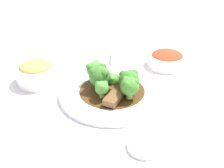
{
  "coord_description": "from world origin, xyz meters",
  "views": [
    {
      "loc": [
        0.46,
        -0.47,
        0.43
      ],
      "look_at": [
        0.0,
        0.0,
        0.03
      ],
      "focal_mm": 50.0,
      "sensor_mm": 36.0,
      "label": 1
    }
  ],
  "objects": [
    {
      "name": "side_bowl_kimchi",
      "position": [
        -0.0,
        0.23,
        0.02
      ],
      "size": [
        0.11,
        0.11,
        0.04
      ],
      "color": "white",
      "rests_on": "ground_plane"
    },
    {
      "name": "broccoli_floret_5",
      "position": [
        0.04,
        0.02,
        0.05
      ],
      "size": [
        0.05,
        0.05,
        0.06
      ],
      "color": "#8EB756",
      "rests_on": "main_plate"
    },
    {
      "name": "broccoli_floret_0",
      "position": [
        -0.06,
        -0.0,
        0.05
      ],
      "size": [
        0.05,
        0.05,
        0.06
      ],
      "color": "#7FA84C",
      "rests_on": "main_plate"
    },
    {
      "name": "main_plate",
      "position": [
        0.0,
        0.0,
        0.01
      ],
      "size": [
        0.26,
        0.26,
        0.02
      ],
      "color": "white",
      "rests_on": "ground_plane"
    },
    {
      "name": "broccoli_floret_2",
      "position": [
        0.01,
        -0.04,
        0.05
      ],
      "size": [
        0.03,
        0.03,
        0.04
      ],
      "color": "#8EB756",
      "rests_on": "main_plate"
    },
    {
      "name": "beef_strip_2",
      "position": [
        0.04,
        -0.03,
        0.03
      ],
      "size": [
        0.05,
        0.07,
        0.01
      ],
      "color": "brown",
      "rests_on": "main_plate"
    },
    {
      "name": "broccoli_floret_1",
      "position": [
        -0.01,
        0.01,
        0.04
      ],
      "size": [
        0.03,
        0.03,
        0.04
      ],
      "color": "#8EB756",
      "rests_on": "main_plate"
    },
    {
      "name": "side_bowl_appetizer",
      "position": [
        -0.19,
        -0.09,
        0.03
      ],
      "size": [
        0.11,
        0.11,
        0.06
      ],
      "color": "white",
      "rests_on": "ground_plane"
    },
    {
      "name": "serving_spoon",
      "position": [
        -0.05,
        0.06,
        0.03
      ],
      "size": [
        0.17,
        0.18,
        0.01
      ],
      "color": "silver",
      "rests_on": "main_plate"
    },
    {
      "name": "beef_strip_1",
      "position": [
        -0.02,
        0.04,
        0.02
      ],
      "size": [
        0.04,
        0.07,
        0.01
      ],
      "color": "brown",
      "rests_on": "main_plate"
    },
    {
      "name": "ground_plane",
      "position": [
        0.0,
        0.0,
        0.0
      ],
      "size": [
        4.0,
        4.0,
        0.0
      ],
      "primitive_type": "plane",
      "color": "silver"
    },
    {
      "name": "sauce_dish",
      "position": [
        0.18,
        -0.09,
        0.01
      ],
      "size": [
        0.07,
        0.07,
        0.01
      ],
      "color": "white",
      "rests_on": "ground_plane"
    },
    {
      "name": "broccoli_floret_3",
      "position": [
        -0.02,
        -0.02,
        0.06
      ],
      "size": [
        0.05,
        0.05,
        0.06
      ],
      "color": "#8EB756",
      "rests_on": "main_plate"
    },
    {
      "name": "beef_strip_0",
      "position": [
        0.01,
        -0.01,
        0.03
      ],
      "size": [
        0.05,
        0.04,
        0.01
      ],
      "color": "#56331E",
      "rests_on": "main_plate"
    },
    {
      "name": "broccoli_floret_4",
      "position": [
        0.06,
        -0.0,
        0.05
      ],
      "size": [
        0.04,
        0.04,
        0.06
      ],
      "color": "#7FA84C",
      "rests_on": "main_plate"
    }
  ]
}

